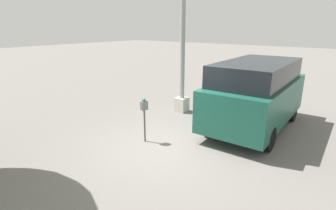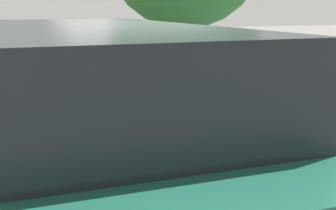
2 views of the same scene
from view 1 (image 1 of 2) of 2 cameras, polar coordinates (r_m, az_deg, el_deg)
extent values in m
plane|color=slate|center=(7.44, -1.11, -9.06)|extent=(80.00, 80.00, 0.00)
cylinder|color=#4C4C4C|center=(7.62, -5.10, -4.52)|extent=(0.05, 0.05, 0.97)
cube|color=slate|center=(7.42, -5.22, -0.10)|extent=(0.22, 0.15, 0.26)
sphere|color=#14662D|center=(7.37, -5.26, 1.03)|extent=(0.11, 0.11, 0.11)
cube|color=beige|center=(10.34, 3.00, 0.12)|extent=(0.44, 0.44, 0.55)
cylinder|color=#9E9E9E|center=(9.90, 3.28, 16.70)|extent=(0.18, 0.18, 5.35)
cube|color=#195142|center=(8.93, 18.54, 1.05)|extent=(4.64, 2.12, 1.22)
cube|color=black|center=(8.63, 18.88, 6.87)|extent=(3.72, 1.94, 0.65)
cube|color=orange|center=(11.30, 18.79, 1.84)|extent=(0.08, 0.12, 0.20)
cylinder|color=black|center=(10.66, 16.18, 0.35)|extent=(0.69, 0.26, 0.68)
cylinder|color=black|center=(10.24, 25.36, -1.32)|extent=(0.69, 0.26, 0.68)
cylinder|color=black|center=(8.17, 9.15, -4.25)|extent=(0.69, 0.26, 0.68)
cylinder|color=black|center=(7.61, 21.01, -6.84)|extent=(0.69, 0.26, 0.68)
camera|label=2|loc=(12.24, 29.52, 10.71)|focal=55.00mm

